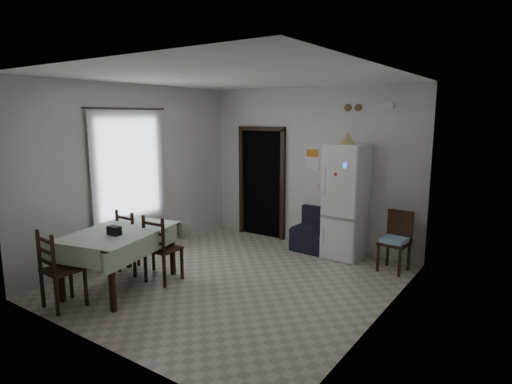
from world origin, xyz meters
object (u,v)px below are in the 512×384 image
object	(u,v)px
corner_chair	(394,242)
dining_table	(121,259)
dining_chair_near_head	(62,268)
dining_chair_far_right	(163,248)
navy_seat	(312,230)
fridge	(346,201)
dining_chair_far_left	(136,240)

from	to	relation	value
corner_chair	dining_table	bearing A→B (deg)	-129.87
dining_chair_near_head	dining_chair_far_right	bearing A→B (deg)	-101.97
navy_seat	corner_chair	distance (m)	1.54
corner_chair	dining_table	world-z (taller)	corner_chair
dining_chair_far_right	fridge	bearing A→B (deg)	-127.37
navy_seat	dining_chair_far_left	distance (m)	3.05
corner_chair	dining_chair_far_left	size ratio (longest dim) A/B	0.95
dining_chair_near_head	navy_seat	bearing A→B (deg)	-106.61
fridge	dining_chair_far_left	world-z (taller)	fridge
navy_seat	dining_chair_near_head	xyz separation A→B (m)	(-1.50, -3.85, 0.13)
navy_seat	dining_table	distance (m)	3.35
dining_table	dining_chair_far_right	bearing A→B (deg)	43.69
corner_chair	dining_chair_near_head	bearing A→B (deg)	-123.23
dining_chair_far_left	dining_chair_far_right	bearing A→B (deg)	178.15
dining_chair_far_left	dining_chair_near_head	world-z (taller)	dining_chair_near_head
dining_chair_near_head	dining_table	bearing A→B (deg)	-90.32
corner_chair	dining_chair_far_right	size ratio (longest dim) A/B	0.94
dining_chair_far_right	corner_chair	bearing A→B (deg)	-141.81
dining_table	dining_chair_far_left	distance (m)	0.63
corner_chair	dining_chair_near_head	xyz separation A→B (m)	(-3.03, -3.63, 0.04)
corner_chair	dining_chair_far_right	world-z (taller)	dining_chair_far_right
navy_seat	corner_chair	bearing A→B (deg)	-5.30
fridge	corner_chair	world-z (taller)	fridge
navy_seat	dining_chair_far_right	world-z (taller)	dining_chair_far_right
corner_chair	dining_chair_far_left	world-z (taller)	dining_chair_far_left
fridge	corner_chair	size ratio (longest dim) A/B	2.06
corner_chair	dining_table	xyz separation A→B (m)	(-2.95, -2.81, -0.06)
navy_seat	corner_chair	world-z (taller)	corner_chair
dining_table	fridge	bearing A→B (deg)	42.61
navy_seat	dining_table	xyz separation A→B (m)	(-1.43, -3.03, 0.03)
dining_chair_far_left	dining_table	bearing A→B (deg)	122.45
navy_seat	dining_chair_far_left	xyz separation A→B (m)	(-1.75, -2.50, 0.11)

